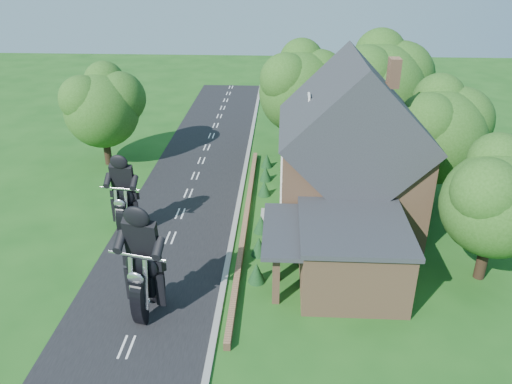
# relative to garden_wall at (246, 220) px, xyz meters

# --- Properties ---
(ground) EXTENTS (120.00, 120.00, 0.00)m
(ground) POSITION_rel_garden_wall_xyz_m (-4.30, -5.00, -0.20)
(ground) COLOR #194C15
(ground) RESTS_ON ground
(road) EXTENTS (7.00, 80.00, 0.02)m
(road) POSITION_rel_garden_wall_xyz_m (-4.30, -5.00, -0.19)
(road) COLOR black
(road) RESTS_ON ground
(kerb) EXTENTS (0.30, 80.00, 0.12)m
(kerb) POSITION_rel_garden_wall_xyz_m (-0.65, -5.00, -0.14)
(kerb) COLOR gray
(kerb) RESTS_ON ground
(garden_wall) EXTENTS (0.30, 22.00, 0.40)m
(garden_wall) POSITION_rel_garden_wall_xyz_m (0.00, 0.00, 0.00)
(garden_wall) COLOR #946A4B
(garden_wall) RESTS_ON ground
(house) EXTENTS (9.54, 8.64, 10.24)m
(house) POSITION_rel_garden_wall_xyz_m (6.19, 1.00, 4.14)
(house) COLOR #946A4B
(house) RESTS_ON ground
(annex) EXTENTS (7.05, 5.94, 3.44)m
(annex) POSITION_rel_garden_wall_xyz_m (5.57, -5.80, 1.57)
(annex) COLOR #946A4B
(annex) RESTS_ON ground
(tree_annex_side) EXTENTS (5.64, 5.20, 7.48)m
(tree_annex_side) POSITION_rel_garden_wall_xyz_m (12.83, -4.90, 4.49)
(tree_annex_side) COLOR black
(tree_annex_side) RESTS_ON ground
(tree_house_right) EXTENTS (6.51, 6.00, 8.40)m
(tree_house_right) POSITION_rel_garden_wall_xyz_m (12.35, 3.62, 4.99)
(tree_house_right) COLOR black
(tree_house_right) RESTS_ON ground
(tree_behind_house) EXTENTS (7.81, 7.20, 10.08)m
(tree_behind_house) POSITION_rel_garden_wall_xyz_m (9.88, 11.14, 6.03)
(tree_behind_house) COLOR black
(tree_behind_house) RESTS_ON ground
(tree_behind_left) EXTENTS (6.94, 6.40, 9.16)m
(tree_behind_left) POSITION_rel_garden_wall_xyz_m (3.86, 12.13, 5.53)
(tree_behind_left) COLOR black
(tree_behind_left) RESTS_ON ground
(tree_far_road) EXTENTS (6.08, 5.60, 7.84)m
(tree_far_road) POSITION_rel_garden_wall_xyz_m (-11.16, 9.11, 4.64)
(tree_far_road) COLOR black
(tree_far_road) RESTS_ON ground
(shrub_a) EXTENTS (0.90, 0.90, 1.10)m
(shrub_a) POSITION_rel_garden_wall_xyz_m (1.00, -6.00, 0.35)
(shrub_a) COLOR black
(shrub_a) RESTS_ON ground
(shrub_b) EXTENTS (0.90, 0.90, 1.10)m
(shrub_b) POSITION_rel_garden_wall_xyz_m (1.00, -3.50, 0.35)
(shrub_b) COLOR black
(shrub_b) RESTS_ON ground
(shrub_c) EXTENTS (0.90, 0.90, 1.10)m
(shrub_c) POSITION_rel_garden_wall_xyz_m (1.00, -1.00, 0.35)
(shrub_c) COLOR black
(shrub_c) RESTS_ON ground
(shrub_d) EXTENTS (0.90, 0.90, 1.10)m
(shrub_d) POSITION_rel_garden_wall_xyz_m (1.00, 4.00, 0.35)
(shrub_d) COLOR black
(shrub_d) RESTS_ON ground
(shrub_e) EXTENTS (0.90, 0.90, 1.10)m
(shrub_e) POSITION_rel_garden_wall_xyz_m (1.00, 6.50, 0.35)
(shrub_e) COLOR black
(shrub_e) RESTS_ON ground
(shrub_f) EXTENTS (0.90, 0.90, 1.10)m
(shrub_f) POSITION_rel_garden_wall_xyz_m (1.00, 9.00, 0.35)
(shrub_f) COLOR black
(shrub_f) RESTS_ON ground
(motorcycle_lead) EXTENTS (0.87, 1.89, 1.71)m
(motorcycle_lead) POSITION_rel_garden_wall_xyz_m (-3.85, -8.73, 0.65)
(motorcycle_lead) COLOR black
(motorcycle_lead) RESTS_ON ground
(motorcycle_follow) EXTENTS (0.63, 1.65, 1.50)m
(motorcycle_follow) POSITION_rel_garden_wall_xyz_m (-6.97, -1.33, 0.55)
(motorcycle_follow) COLOR black
(motorcycle_follow) RESTS_ON ground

